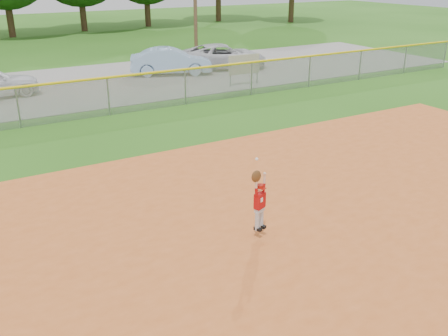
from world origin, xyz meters
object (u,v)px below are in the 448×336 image
Objects in this scene: car_white_b at (223,56)px; ballplayer at (259,200)px; sponsor_sign at (244,65)px; car_blue at (171,61)px.

ballplayer is (-9.00, -17.07, 0.19)m from car_white_b.
ballplayer reaches higher than sponsor_sign.
ballplayer reaches higher than car_white_b.
sponsor_sign is (2.02, -4.16, 0.26)m from car_blue.
car_white_b is 2.95× the size of ballplayer.
car_white_b is at bearing 62.19° from ballplayer.
car_white_b is at bearing 73.38° from sponsor_sign.
car_white_b is (3.28, 0.07, -0.02)m from car_blue.
car_blue is at bearing 107.45° from car_white_b.
car_blue is 17.93m from ballplayer.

